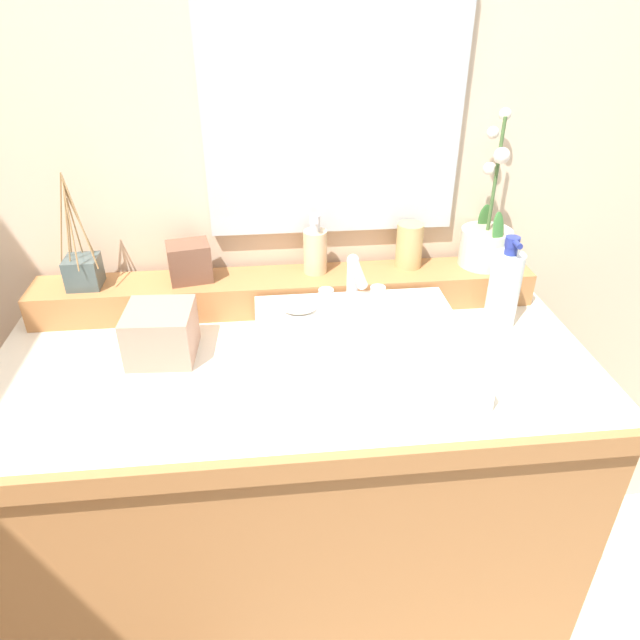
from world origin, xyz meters
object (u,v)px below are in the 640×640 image
Objects in this scene: reed_diffuser at (83,270)px; trinket_box at (189,262)px; soap_bar at (300,307)px; soap_dispenser at (315,250)px; tissue_box at (161,333)px; sink_basin at (362,353)px; potted_plant at (486,238)px; lotion_bottle at (504,288)px; tumbler_cup at (409,245)px.

reed_diffuser is 0.23m from trinket_box.
soap_dispenser reaches higher than soap_bar.
tissue_box is (-0.33, -0.19, -0.08)m from soap_dispenser.
reed_diffuser reaches higher than soap_bar.
potted_plant is at bearing 39.52° from sink_basin.
trinket_box is 0.44× the size of lotion_bottle.
tumbler_cup is at bearing 33.19° from soap_bar.
potted_plant reaches higher than sink_basin.
lotion_bottle is at bearing -8.50° from reed_diffuser.
sink_basin is 0.45m from potted_plant.
soap_dispenser is (-0.40, 0.00, -0.01)m from potted_plant.
soap_dispenser is at bearing -178.19° from tumbler_cup.
potted_plant is 1.38× the size of reed_diffuser.
soap_bar is 0.28m from tissue_box.
potted_plant is at bearing 14.89° from tissue_box.
trinket_box is at bearing 142.12° from sink_basin.
soap_bar is at bearing -159.40° from potted_plant.
sink_basin is at bearing -118.80° from tumbler_cup.
soap_dispenser reaches higher than sink_basin.
tumbler_cup is at bearing -9.11° from trinket_box.
tumbler_cup is at bearing 177.64° from potted_plant.
tumbler_cup is 0.80× the size of tissue_box.
tissue_box is (-0.73, -0.19, -0.09)m from potted_plant.
soap_bar is at bearing -146.81° from tumbler_cup.
sink_basin is 2.97× the size of soap_dispenser.
reed_diffuser is at bearing -178.04° from soap_dispenser.
tissue_box is at bearing -176.65° from lotion_bottle.
tumbler_cup is 0.73m from reed_diffuser.
lotion_bottle is at bearing 2.21° from soap_bar.
potted_plant reaches higher than tumbler_cup.
reed_diffuser reaches higher than trinket_box.
sink_basin reaches higher than tissue_box.
potted_plant reaches higher than soap_bar.
potted_plant is 0.18m from tumbler_cup.
soap_bar is 0.67× the size of tumbler_cup.
trinket_box reaches higher than tissue_box.
reed_diffuser is 0.26m from tissue_box.
soap_bar is 0.18m from soap_dispenser.
reed_diffuser is (-0.73, -0.02, -0.01)m from tumbler_cup.
tissue_box reaches higher than soap_bar.
sink_basin is at bearing -140.48° from potted_plant.
soap_dispenser reaches higher than lotion_bottle.
sink_basin is 0.63m from reed_diffuser.
lotion_bottle is (0.17, -0.16, -0.04)m from tumbler_cup.
tissue_box is (-0.39, 0.08, 0.02)m from sink_basin.
potted_plant is at bearing 20.60° from soap_bar.
lotion_bottle is at bearing -42.83° from tumbler_cup.
reed_diffuser is at bearing 171.16° from trinket_box.
sink_basin is 0.45m from trinket_box.
lotion_bottle reaches higher than tissue_box.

